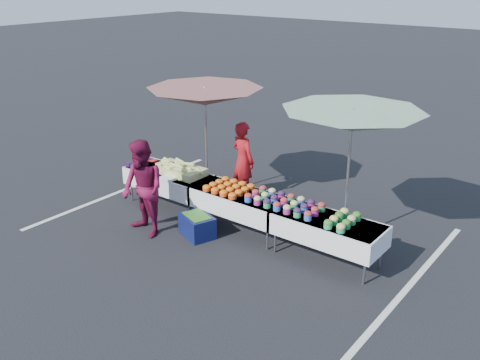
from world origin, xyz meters
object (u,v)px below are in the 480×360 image
Objects in this scene: vendor at (243,160)px; umbrella_right at (352,122)px; table_right at (328,229)px; table_center at (240,201)px; umbrella_left at (205,97)px; storage_bin at (197,225)px; table_left at (169,179)px; customer at (143,189)px.

vendor is 0.55× the size of umbrella_right.
vendor is (-2.71, 1.28, 0.24)m from table_right.
table_center is 0.71× the size of umbrella_left.
table_center is at bearing 73.56° from storage_bin.
table_left is 1.79m from umbrella_left.
umbrella_right is at bearing 44.04° from customer.
umbrella_right is 3.28m from storage_bin.
table_center is 2.31m from umbrella_left.
umbrella_right is at bearing 23.74° from table_center.
table_left is 1.13× the size of vendor.
table_left is at bearing 180.00° from table_right.
storage_bin is (-0.47, -0.65, -0.37)m from table_center.
table_center is at bearing 139.81° from vendor.
table_left and table_right have the same top height.
umbrella_left is at bearing 107.62° from customer.
table_right is 3.31m from customer.
table_right is at bearing 169.10° from vendor.
table_right is 2.50× the size of storage_bin.
table_left is 1.58m from vendor.
vendor is at bearing 39.53° from umbrella_left.
umbrella_right is (3.52, 0.76, 1.62)m from table_left.
vendor is at bearing 122.40° from storage_bin.
vendor reaches higher than storage_bin.
table_center reaches higher than storage_bin.
umbrella_left is (-1.49, 0.80, 1.57)m from table_center.
umbrella_right is 4.03× the size of storage_bin.
table_left is 3.95m from umbrella_right.
vendor reaches higher than table_center.
umbrella_left is at bearing 144.73° from storage_bin.
table_right is at bearing 35.61° from storage_bin.
vendor is at bearing 154.72° from table_right.
storage_bin is (1.02, -1.45, -1.94)m from umbrella_left.
umbrella_left reaches higher than vendor.
table_center is 1.05× the size of customer.
umbrella_right reaches higher than storage_bin.
vendor reaches higher than table_left.
table_right is at bearing 32.11° from customer.
umbrella_left is (0.31, 0.80, 1.57)m from table_left.
umbrella_right is at bearing -176.86° from vendor.
storage_bin is (0.44, -1.93, -0.61)m from vendor.
umbrella_right reaches higher than umbrella_left.
umbrella_right is (3.21, -0.04, 0.05)m from umbrella_left.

